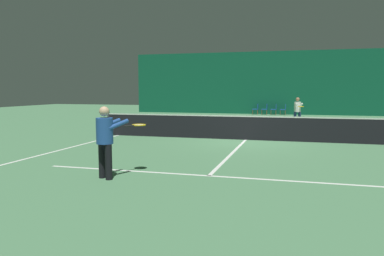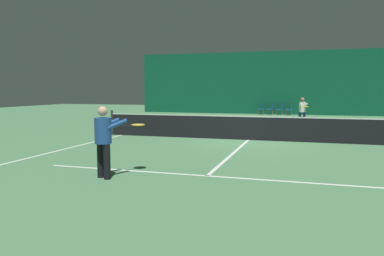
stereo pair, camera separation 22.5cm
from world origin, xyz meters
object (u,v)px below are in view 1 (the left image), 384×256
courtside_chair_3 (284,109)px  tennis_net (246,127)px  player_far (298,109)px  courtside_chair_1 (265,108)px  courtside_chair_0 (256,108)px  courtside_chair_2 (275,109)px  player_near (106,137)px

courtside_chair_3 → tennis_net: bearing=-3.5°
player_far → courtside_chair_1: size_ratio=1.84×
player_far → courtside_chair_0: 9.44m
courtside_chair_0 → courtside_chair_1: size_ratio=1.00×
courtside_chair_1 → courtside_chair_2: bearing=90.0°
player_far → courtside_chair_2: 9.06m
courtside_chair_3 → courtside_chair_1: bearing=-90.0°
player_near → courtside_chair_3: (3.07, 22.65, -0.45)m
tennis_net → courtside_chair_3: size_ratio=14.29×
player_far → player_near: bearing=-26.2°
courtside_chair_2 → courtside_chair_3: size_ratio=1.00×
player_far → courtside_chair_2: bearing=-178.8°
tennis_net → player_far: size_ratio=7.78×
courtside_chair_0 → courtside_chair_1: bearing=90.0°
player_near → player_far: 14.35m
player_far → courtside_chair_2: size_ratio=1.84×
courtside_chair_0 → courtside_chair_2: size_ratio=1.00×
player_far → courtside_chair_0: (-3.14, 8.89, -0.41)m
courtside_chair_1 → courtside_chair_2: same height
courtside_chair_0 → courtside_chair_3: (2.14, 0.00, 0.00)m
tennis_net → courtside_chair_1: tennis_net is taller
tennis_net → courtside_chair_2: 15.41m
player_near → courtside_chair_0: player_near is taller
player_far → courtside_chair_0: player_far is taller
tennis_net → courtside_chair_1: size_ratio=14.29×
tennis_net → courtside_chair_2: size_ratio=14.29×
tennis_net → courtside_chair_1: bearing=91.8°
courtside_chair_2 → courtside_chair_1: bearing=-90.0°
courtside_chair_2 → tennis_net: bearing=-0.9°
courtside_chair_0 → courtside_chair_3: same height
courtside_chair_0 → courtside_chair_1: same height
player_near → player_far: player_near is taller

